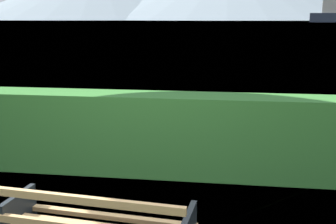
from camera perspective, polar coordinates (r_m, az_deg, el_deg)
name	(u,v)px	position (r m, az deg, el deg)	size (l,w,h in m)	color
water_surface	(226,21)	(310.02, 8.02, 12.21)	(620.00, 620.00, 0.00)	#6B8EA3
hedge_row	(152,134)	(6.02, -2.27, -3.00)	(6.65, 0.62, 1.17)	#387A33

